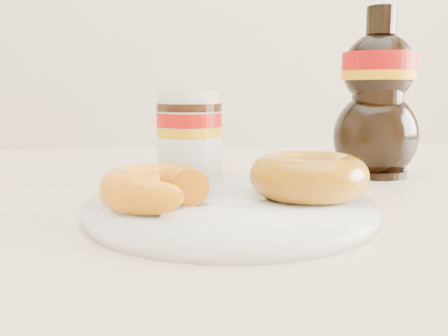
{
  "coord_description": "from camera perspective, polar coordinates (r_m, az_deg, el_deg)",
  "views": [
    {
      "loc": [
        -0.1,
        -0.41,
        0.86
      ],
      "look_at": [
        -0.04,
        0.07,
        0.79
      ],
      "focal_mm": 40.0,
      "sensor_mm": 36.0,
      "label": 1
    }
  ],
  "objects": [
    {
      "name": "syrup_bottle",
      "position": [
        0.67,
        17.15,
        8.17
      ],
      "size": [
        0.11,
        0.1,
        0.21
      ],
      "primitive_type": null,
      "rotation": [
        0.0,
        0.0,
        0.04
      ],
      "color": "black",
      "rests_on": "dining_table"
    },
    {
      "name": "donut_whole",
      "position": [
        0.47,
        9.64,
        -0.86
      ],
      "size": [
        0.14,
        0.14,
        0.04
      ],
      "primitive_type": "torus",
      "rotation": [
        0.0,
        0.0,
        -0.38
      ],
      "color": "#925A09",
      "rests_on": "plate"
    },
    {
      "name": "dining_table",
      "position": [
        0.56,
        4.31,
        -11.54
      ],
      "size": [
        1.4,
        0.9,
        0.75
      ],
      "color": "beige",
      "rests_on": "ground"
    },
    {
      "name": "plate",
      "position": [
        0.45,
        0.76,
        -4.57
      ],
      "size": [
        0.26,
        0.26,
        0.01
      ],
      "color": "white",
      "rests_on": "dining_table"
    },
    {
      "name": "donut_bitten",
      "position": [
        0.43,
        -7.89,
        -2.24
      ],
      "size": [
        0.1,
        0.1,
        0.03
      ],
      "primitive_type": "torus",
      "rotation": [
        0.0,
        0.0,
        -0.04
      ],
      "color": "orange",
      "rests_on": "plate"
    },
    {
      "name": "dark_jar",
      "position": [
        0.66,
        -2.8,
        3.27
      ],
      "size": [
        0.06,
        0.06,
        0.09
      ],
      "rotation": [
        0.0,
        0.0,
        0.12
      ],
      "color": "black",
      "rests_on": "dining_table"
    },
    {
      "name": "nutella_jar",
      "position": [
        0.6,
        -3.99,
        4.05
      ],
      "size": [
        0.08,
        0.08,
        0.11
      ],
      "rotation": [
        0.0,
        0.0,
        0.3
      ],
      "color": "white",
      "rests_on": "dining_table"
    }
  ]
}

